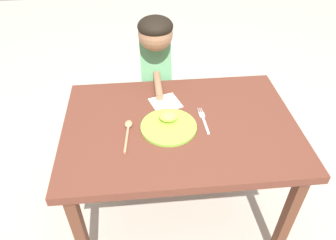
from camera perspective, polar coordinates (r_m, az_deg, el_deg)
The scene contains 7 objects.
ground_plane at distance 2.12m, azimuth 1.70°, elevation -15.71°, with size 8.00×8.00×0.00m, color #B9AB9C.
dining_table at distance 1.63m, azimuth 2.13°, elevation -2.72°, with size 1.15×0.79×0.72m.
plate at distance 1.55m, azimuth 0.10°, elevation -0.71°, with size 0.27×0.27×0.06m.
fork at distance 1.60m, azimuth 6.38°, elevation -0.04°, with size 0.03×0.20×0.01m.
spoon at distance 1.54m, azimuth -7.19°, elevation -1.83°, with size 0.05×0.22×0.02m.
person at distance 2.05m, azimuth -2.13°, elevation 6.44°, with size 0.20×0.45×1.09m.
napkin at distance 1.71m, azimuth -0.46°, elevation 3.06°, with size 0.15×0.14×0.00m, color white.
Camera 1 is at (-0.18, -1.19, 1.75)m, focal length 34.23 mm.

